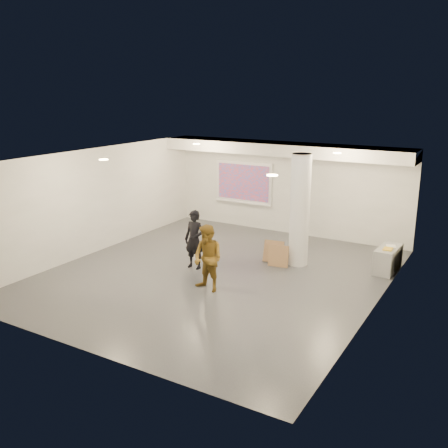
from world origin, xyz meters
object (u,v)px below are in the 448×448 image
Objects in this scene: credenza at (388,259)px; man at (208,258)px; projection_screen at (244,183)px; column at (300,210)px; woman at (194,240)px.

credenza is 0.70× the size of man.
projection_screen is 5.80m from credenza.
credenza is (2.22, 0.68, -1.17)m from column.
projection_screen is 4.45m from woman.
woman is 1.59m from man.
credenza is at bearing -20.37° from projection_screen.
column is 2.88m from woman.
column reaches higher than projection_screen.
column is at bearing 79.31° from man.
woman is at bearing 146.50° from man.
projection_screen is 1.88× the size of credenza.
projection_screen is at bearing 121.44° from man.
woman is (-4.47, -2.33, 0.45)m from credenza.
credenza is at bearing 57.34° from man.
man is (-1.13, -2.77, -0.71)m from column.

